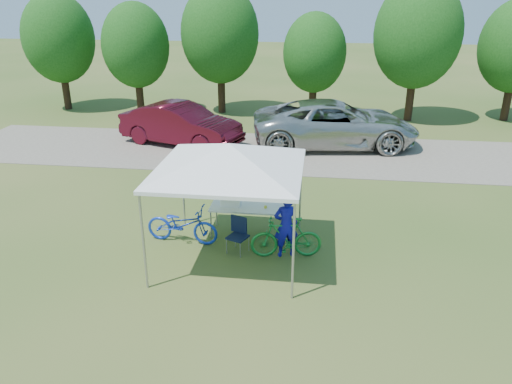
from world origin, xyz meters
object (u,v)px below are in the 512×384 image
Objects in this scene: cyclist at (286,225)px; bike_blue at (182,224)px; minivan at (335,124)px; sedan at (181,124)px; cooler at (231,199)px; folding_chair at (238,232)px; bike_green at (286,237)px; folding_table at (248,208)px.

cyclist is 2.58m from bike_blue.
minivan is 6.03m from sedan.
cyclist is (1.44, -0.97, -0.17)m from cooler.
cyclist reaches higher than bike_blue.
minivan is (2.38, 8.83, 0.41)m from folding_chair.
sedan reaches higher than bike_green.
cooler reaches higher than folding_table.
cooler reaches higher than bike_blue.
bike_blue is 8.32m from sedan.
bike_blue is 0.37× the size of sedan.
cooler is at bearing -50.08° from cyclist.
bike_blue is 0.28× the size of minivan.
bike_green reaches higher than folding_table.
cyclist is at bearing -177.69° from bike_green.
folding_chair is 0.54× the size of cyclist.
bike_green is at bearing 85.38° from cyclist.
bike_blue is at bearing 148.55° from minivan.
folding_chair is at bearing -94.13° from bike_blue.
bike_blue is at bearing -157.73° from folding_table.
sedan is (-3.73, 7.39, 0.10)m from folding_table.
bike_green is at bearing 15.30° from folding_chair.
folding_chair is 0.17× the size of sedan.
cyclist is 0.29m from bike_green.
cyclist is at bearing -132.00° from sedan.
sedan reaches higher than folding_table.
bike_green reaches higher than folding_chair.
folding_table is 0.48m from cooler.
sedan is at bearing 136.89° from folding_chair.
folding_table is at bearing -144.12° from bike_green.
cooler is 8.10m from sedan.
folding_chair is at bearing -96.70° from folding_table.
cyclist is 0.32× the size of sedan.
sedan is (-3.31, 7.39, -0.12)m from cooler.
folding_chair reaches higher than folding_table.
sedan is (-4.76, 8.42, 0.33)m from bike_green.
bike_green is (2.55, -0.41, 0.02)m from bike_blue.
folding_chair is 0.13× the size of minivan.
cooler is 1.84m from bike_green.
folding_chair is 0.47× the size of bike_blue.
minivan reaches higher than cooler.
cooler is at bearing 153.68° from minivan.
folding_chair is at bearing 157.35° from minivan.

